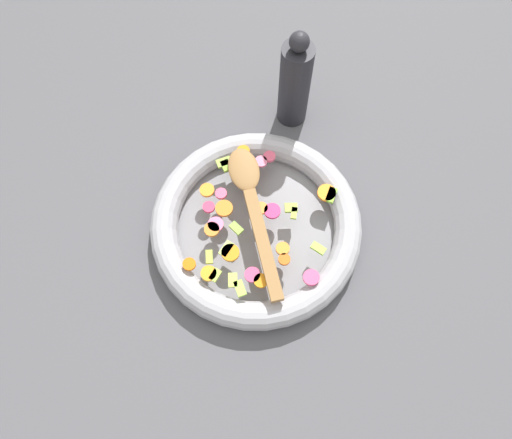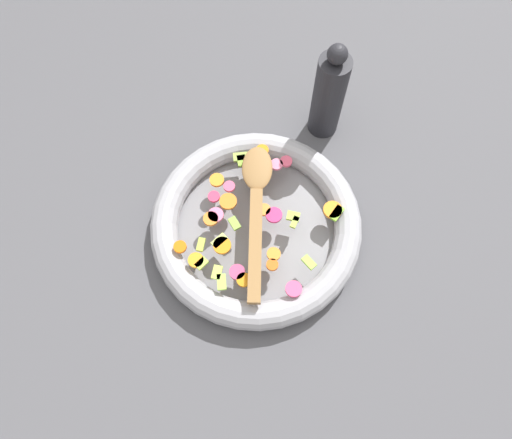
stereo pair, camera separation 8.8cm
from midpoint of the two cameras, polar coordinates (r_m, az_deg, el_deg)
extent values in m
plane|color=#4C4C51|center=(0.93, 2.70, -1.53)|extent=(4.00, 4.00, 0.00)
cylinder|color=slate|center=(0.92, 2.72, -1.39)|extent=(0.34, 0.34, 0.01)
torus|color=#9E9EA5|center=(0.91, 2.77, -0.95)|extent=(0.39, 0.39, 0.05)
cylinder|color=orange|center=(0.94, 3.40, 7.59)|extent=(0.03, 0.03, 0.01)
cylinder|color=orange|center=(0.84, 1.59, -7.27)|extent=(0.03, 0.03, 0.01)
cylinder|color=orange|center=(0.85, -3.97, -5.03)|extent=(0.03, 0.03, 0.01)
cylinder|color=orange|center=(0.86, -5.82, -3.48)|extent=(0.03, 0.03, 0.01)
cylinder|color=orange|center=(0.86, 4.97, -4.32)|extent=(0.03, 0.03, 0.01)
cylinder|color=orange|center=(0.89, 3.76, 0.79)|extent=(0.02, 0.02, 0.01)
cylinder|color=orange|center=(0.91, -1.76, 4.21)|extent=(0.04, 0.04, 0.01)
cylinder|color=orange|center=(0.88, -2.36, -0.26)|extent=(0.04, 0.04, 0.01)
cylinder|color=orange|center=(0.89, -0.40, 1.75)|extent=(0.04, 0.04, 0.01)
cylinder|color=orange|center=(0.86, -0.99, -3.34)|extent=(0.04, 0.04, 0.01)
cylinder|color=#D85E18|center=(0.85, 4.83, -5.54)|extent=(0.02, 0.02, 0.01)
cylinder|color=orange|center=(0.90, 11.51, 0.76)|extent=(0.04, 0.04, 0.01)
cube|color=#9ACC48|center=(0.86, 8.99, -5.20)|extent=(0.03, 0.02, 0.01)
cube|color=#B9D451|center=(0.85, -1.52, -6.43)|extent=(0.03, 0.02, 0.01)
cube|color=#A5BD41|center=(0.86, -3.44, -3.23)|extent=(0.03, 0.02, 0.01)
cube|color=#81C232|center=(0.90, 11.96, 0.38)|extent=(0.03, 0.03, 0.01)
cube|color=#92AF47|center=(0.94, 0.89, 6.85)|extent=(0.02, 0.03, 0.01)
cube|color=#A2D24D|center=(0.84, -0.96, -7.53)|extent=(0.03, 0.02, 0.01)
cube|color=#B8CB63|center=(0.86, -1.32, -2.82)|extent=(0.03, 0.03, 0.01)
cube|color=#A1C146|center=(0.89, 7.10, 0.03)|extent=(0.03, 0.03, 0.01)
cube|color=#88BB39|center=(0.93, 1.16, 6.45)|extent=(0.02, 0.02, 0.01)
cube|color=#88B043|center=(0.87, 0.44, -1.00)|extent=(0.03, 0.02, 0.01)
cube|color=#A3BC46|center=(0.88, 7.27, -0.65)|extent=(0.02, 0.02, 0.01)
cube|color=#AAD34B|center=(0.85, -3.31, -5.39)|extent=(0.02, 0.03, 0.01)
cylinder|color=pink|center=(0.88, -1.80, 0.19)|extent=(0.04, 0.04, 0.01)
cylinder|color=#D32E6A|center=(0.89, 4.85, 0.35)|extent=(0.04, 0.04, 0.01)
cylinder|color=#E35271|center=(0.94, 6.17, 6.32)|extent=(0.03, 0.03, 0.01)
cylinder|color=#E6497A|center=(0.85, 7.33, -8.25)|extent=(0.04, 0.04, 0.01)
cylinder|color=pink|center=(0.93, 5.08, 5.98)|extent=(0.02, 0.02, 0.01)
cylinder|color=#E05073|center=(0.91, -0.31, 3.48)|extent=(0.02, 0.02, 0.01)
cylinder|color=#DA365B|center=(0.90, -2.06, 2.29)|extent=(0.03, 0.03, 0.01)
cylinder|color=#C4436F|center=(0.85, 0.81, -6.39)|extent=(0.04, 0.04, 0.01)
cube|color=olive|center=(0.85, 2.87, -3.19)|extent=(0.21, 0.07, 0.01)
ellipsoid|color=olive|center=(0.91, 2.90, 5.57)|extent=(0.10, 0.08, 0.01)
cylinder|color=#232328|center=(0.97, 10.90, 13.33)|extent=(0.06, 0.06, 0.19)
sphere|color=#232328|center=(0.89, 12.25, 17.69)|extent=(0.04, 0.04, 0.04)
camera|label=1|loc=(0.04, -87.12, 6.72)|focal=35.00mm
camera|label=2|loc=(0.04, 92.88, -6.72)|focal=35.00mm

